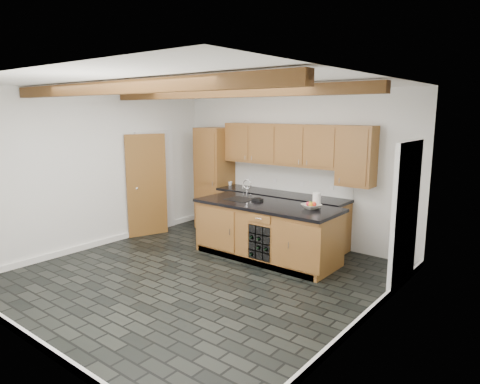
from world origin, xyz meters
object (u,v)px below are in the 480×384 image
Objects in this scene: kitchen_scale at (257,199)px; paper_towel at (317,200)px; fruit_bowl at (311,206)px; island at (266,231)px.

kitchen_scale is 0.80× the size of paper_towel.
fruit_bowl reaches higher than kitchen_scale.
paper_towel reaches higher than island.
fruit_bowl is at bearing 7.16° from kitchen_scale.
island is 0.56m from kitchen_scale.
paper_towel reaches higher than fruit_bowl.
paper_towel is at bearing 19.51° from island.
kitchen_scale is 0.65× the size of fruit_bowl.
paper_towel is (1.03, 0.18, 0.09)m from kitchen_scale.
fruit_bowl is 1.23× the size of paper_towel.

